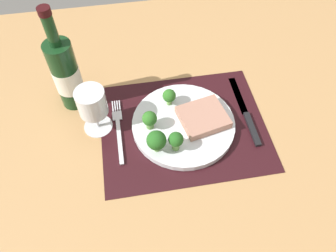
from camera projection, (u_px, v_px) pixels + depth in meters
ground_plane at (183, 130)px, 83.30cm from camera, size 140.00×110.00×3.00cm
placemat at (183, 126)px, 81.96cm from camera, size 40.66×32.89×0.30cm
plate at (183, 124)px, 81.19cm from camera, size 25.32×25.32×1.60cm
steak at (203, 117)px, 80.31cm from camera, size 12.79×11.96×2.01cm
broccoli_center at (150, 119)px, 77.29cm from camera, size 3.56×3.56×5.10cm
broccoli_front_edge at (176, 140)px, 73.54cm from camera, size 3.46×3.46×5.35cm
broccoli_back_left at (156, 141)px, 72.79cm from camera, size 4.49×4.49×6.19cm
broccoli_near_steak at (169, 96)px, 81.75cm from camera, size 3.35×3.35×4.68cm
fork at (119, 130)px, 80.90cm from camera, size 2.40×19.20×0.50cm
knife at (247, 115)px, 83.52cm from camera, size 1.80×23.00×0.80cm
wine_bottle at (66, 74)px, 78.93cm from camera, size 6.59×6.59×28.17cm
wine_glass at (92, 105)px, 75.38cm from camera, size 7.09×7.09×12.62cm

